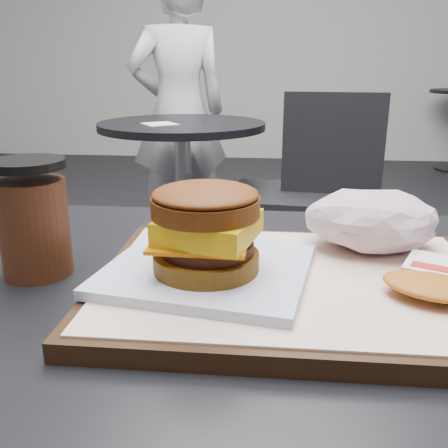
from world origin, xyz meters
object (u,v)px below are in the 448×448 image
breakfast_sandwich (207,239)px  serving_tray (293,285)px  hash_brown (446,280)px  neighbor_table (183,169)px  neighbor_chair (300,185)px  crumpled_wrapper (372,220)px  coffee_cup (34,222)px  patron (179,112)px

breakfast_sandwich → serving_tray: bearing=9.1°
hash_brown → neighbor_table: (-0.55, 1.66, -0.25)m
breakfast_sandwich → neighbor_chair: breakfast_sandwich is taller
serving_tray → crumpled_wrapper: crumpled_wrapper is taller
hash_brown → neighbor_chair: (-0.05, 1.59, -0.29)m
hash_brown → crumpled_wrapper: 0.12m
serving_tray → coffee_cup: 0.28m
neighbor_table → neighbor_chair: size_ratio=0.85×
crumpled_wrapper → coffee_cup: (-0.36, -0.06, 0.01)m
crumpled_wrapper → serving_tray: bearing=-134.9°
serving_tray → neighbor_table: 1.71m
crumpled_wrapper → neighbor_table: crumpled_wrapper is taller
crumpled_wrapper → neighbor_chair: bearing=89.9°
neighbor_table → patron: size_ratio=0.51×
neighbor_chair → patron: (-0.63, 0.70, 0.22)m
crumpled_wrapper → patron: size_ratio=0.10×
coffee_cup → patron: 2.26m
serving_tray → patron: patron is taller
hash_brown → neighbor_chair: bearing=91.7°
hash_brown → crumpled_wrapper: crumpled_wrapper is taller
breakfast_sandwich → crumpled_wrapper: size_ratio=1.50×
crumpled_wrapper → neighbor_table: 1.65m
neighbor_table → serving_tray: bearing=-76.0°
neighbor_table → patron: 0.66m
serving_tray → hash_brown: hash_brown is taller
patron → serving_tray: bearing=80.7°
neighbor_table → patron: bearing=101.7°
hash_brown → coffee_cup: coffee_cup is taller
serving_tray → neighbor_table: serving_tray is taller
neighbor_chair → breakfast_sandwich: bearing=-96.2°
breakfast_sandwich → neighbor_table: breakfast_sandwich is taller
crumpled_wrapper → neighbor_chair: size_ratio=0.16×
serving_tray → crumpled_wrapper: 0.13m
breakfast_sandwich → hash_brown: breakfast_sandwich is taller
serving_tray → hash_brown: size_ratio=2.84×
breakfast_sandwich → neighbor_chair: (0.17, 1.58, -0.32)m
crumpled_wrapper → patron: 2.27m
serving_tray → patron: bearing=103.4°
serving_tray → breakfast_sandwich: (-0.08, -0.01, 0.05)m
hash_brown → neighbor_table: size_ratio=0.18×
coffee_cup → hash_brown: bearing=-6.4°
hash_brown → patron: (-0.67, 2.28, -0.07)m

